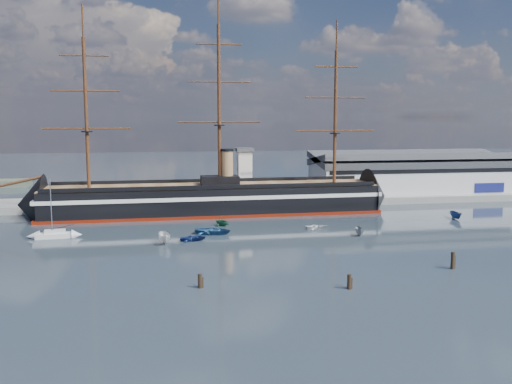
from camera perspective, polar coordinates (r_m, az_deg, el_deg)
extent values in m
plane|color=#212D3A|center=(135.88, -0.27, -3.49)|extent=(600.00, 600.00, 0.00)
cube|color=slate|center=(172.56, 1.00, -1.13)|extent=(180.00, 18.00, 2.00)
cube|color=#B7BABC|center=(190.33, 15.11, 1.54)|extent=(62.00, 20.00, 10.00)
cube|color=#3F4247|center=(189.86, 15.17, 3.22)|extent=(63.00, 21.00, 2.00)
cube|color=silver|center=(167.30, -1.16, 1.70)|extent=(4.00, 4.00, 14.00)
cube|color=#3F4247|center=(166.71, -1.16, 4.27)|extent=(5.00, 5.00, 1.00)
cube|color=black|center=(153.78, -4.37, -0.71)|extent=(88.28, 17.65, 7.00)
cube|color=silver|center=(153.61, -4.37, -0.27)|extent=(90.29, 17.92, 1.00)
cube|color=#631506|center=(154.34, -4.36, -2.05)|extent=(90.29, 17.88, 0.90)
cone|color=black|center=(156.41, -21.58, -1.19)|extent=(14.29, 15.94, 15.68)
cone|color=black|center=(164.87, 11.93, -0.40)|extent=(11.29, 15.88, 15.68)
cube|color=brown|center=(153.31, -4.38, 0.62)|extent=(88.26, 16.37, 0.40)
cube|color=black|center=(153.35, -3.64, 1.16)|extent=(10.11, 6.19, 2.50)
cylinder|color=#9C764A|center=(153.23, -2.91, 2.47)|extent=(3.20, 3.20, 9.00)
cylinder|color=#381E0F|center=(156.96, -23.64, 0.69)|extent=(17.76, 1.03, 4.43)
cylinder|color=#381E0F|center=(152.50, -16.62, 7.53)|extent=(0.90, 0.90, 38.00)
cylinder|color=#381E0F|center=(152.44, -3.71, 8.57)|extent=(0.90, 0.90, 42.00)
cylinder|color=#381E0F|center=(159.11, 7.93, 7.39)|extent=(0.90, 0.90, 36.00)
cube|color=silver|center=(130.70, -19.45, -4.13)|extent=(8.29, 3.03, 1.08)
cube|color=silver|center=(130.54, -19.46, -3.75)|extent=(4.46, 2.08, 0.87)
cylinder|color=#B2B2B7|center=(129.69, -19.81, -1.31)|extent=(0.17, 0.17, 11.91)
imported|color=silver|center=(119.37, -9.13, -5.13)|extent=(7.36, 3.28, 2.86)
imported|color=navy|center=(121.55, -6.34, -4.85)|extent=(1.63, 3.59, 1.63)
imported|color=slate|center=(128.00, 10.30, -4.30)|extent=(5.86, 3.14, 2.22)
imported|color=#144C30|center=(137.17, -3.43, -3.40)|extent=(7.20, 6.50, 2.50)
imported|color=white|center=(134.03, 6.08, -3.69)|extent=(1.45, 3.21, 1.46)
imported|color=navy|center=(154.77, 19.35, -2.56)|extent=(6.21, 2.64, 2.43)
imported|color=navy|center=(127.68, -4.32, -4.23)|extent=(3.47, 5.37, 2.33)
cylinder|color=black|center=(88.63, -5.62, -9.54)|extent=(0.64, 0.64, 2.94)
cylinder|color=black|center=(88.88, 9.29, -9.55)|extent=(0.64, 0.64, 3.01)
cylinder|color=black|center=(104.40, 19.03, -7.29)|extent=(0.64, 0.64, 3.70)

